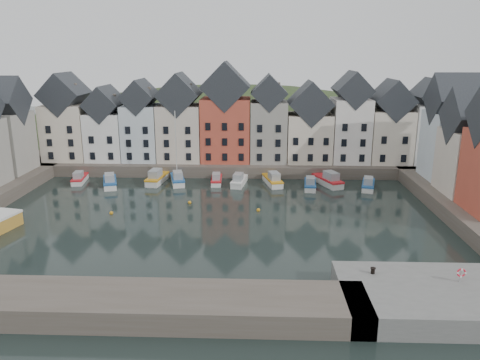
{
  "coord_description": "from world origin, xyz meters",
  "views": [
    {
      "loc": [
        5.73,
        -56.37,
        21.33
      ],
      "look_at": [
        3.42,
        6.0,
        4.16
      ],
      "focal_mm": 35.0,
      "sensor_mm": 36.0,
      "label": 1
    }
  ],
  "objects_px": {
    "mooring_bollard": "(373,270)",
    "boat_a": "(80,179)",
    "boat_d": "(178,179)",
    "life_ring_post": "(461,273)"
  },
  "relations": [
    {
      "from": "mooring_bollard",
      "to": "boat_a",
      "type": "bearing_deg",
      "value": 138.2
    },
    {
      "from": "boat_a",
      "to": "mooring_bollard",
      "type": "relative_size",
      "value": 10.57
    },
    {
      "from": "boat_a",
      "to": "mooring_bollard",
      "type": "xyz_separation_m",
      "value": [
        40.45,
        -36.17,
        1.65
      ]
    },
    {
      "from": "boat_d",
      "to": "mooring_bollard",
      "type": "relative_size",
      "value": 21.93
    },
    {
      "from": "boat_a",
      "to": "boat_d",
      "type": "height_order",
      "value": "boat_d"
    },
    {
      "from": "mooring_bollard",
      "to": "life_ring_post",
      "type": "distance_m",
      "value": 7.35
    },
    {
      "from": "boat_a",
      "to": "mooring_bollard",
      "type": "height_order",
      "value": "mooring_bollard"
    },
    {
      "from": "boat_a",
      "to": "boat_d",
      "type": "xyz_separation_m",
      "value": [
        16.66,
        -0.09,
        0.14
      ]
    },
    {
      "from": "boat_d",
      "to": "life_ring_post",
      "type": "height_order",
      "value": "boat_d"
    },
    {
      "from": "boat_a",
      "to": "boat_d",
      "type": "distance_m",
      "value": 16.66
    }
  ]
}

